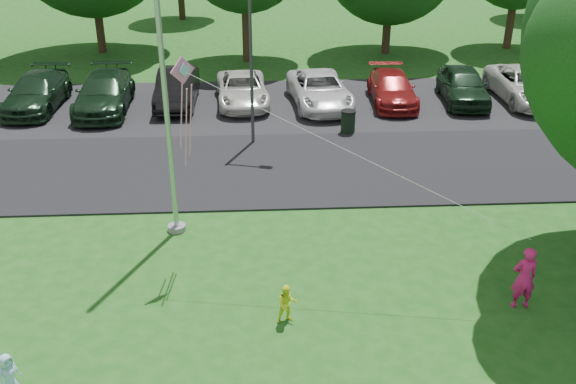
{
  "coord_description": "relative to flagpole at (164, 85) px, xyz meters",
  "views": [
    {
      "loc": [
        -1.27,
        -10.6,
        8.87
      ],
      "look_at": [
        -0.47,
        4.0,
        1.6
      ],
      "focal_mm": 40.0,
      "sensor_mm": 36.0,
      "label": 1
    }
  ],
  "objects": [
    {
      "name": "ground",
      "position": [
        3.5,
        -5.0,
        -4.17
      ],
      "size": [
        120.0,
        120.0,
        0.0
      ],
      "primitive_type": "plane",
      "color": "#1A5616",
      "rests_on": "ground"
    },
    {
      "name": "park_road",
      "position": [
        3.5,
        4.0,
        -4.14
      ],
      "size": [
        60.0,
        6.0,
        0.06
      ],
      "primitive_type": "cube",
      "color": "black",
      "rests_on": "ground"
    },
    {
      "name": "parking_strip",
      "position": [
        3.5,
        10.5,
        -4.14
      ],
      "size": [
        42.0,
        7.0,
        0.06
      ],
      "primitive_type": "cube",
      "color": "black",
      "rests_on": "ground"
    },
    {
      "name": "flagpole",
      "position": [
        0.0,
        0.0,
        0.0
      ],
      "size": [
        0.5,
        0.5,
        10.0
      ],
      "color": "#B7BABF",
      "rests_on": "ground"
    },
    {
      "name": "street_lamp",
      "position": [
        2.38,
        6.25,
        -0.7
      ],
      "size": [
        1.6,
        0.56,
        5.77
      ],
      "rotation": [
        0.0,
        0.0,
        -0.26
      ],
      "color": "#3F3F44",
      "rests_on": "ground"
    },
    {
      "name": "trash_can",
      "position": [
        5.76,
        7.12,
        -3.71
      ],
      "size": [
        0.57,
        0.57,
        0.9
      ],
      "rotation": [
        0.0,
        0.0,
        0.01
      ],
      "color": "black",
      "rests_on": "ground"
    },
    {
      "name": "parked_cars",
      "position": [
        3.62,
        10.46,
        -3.41
      ],
      "size": [
        22.92,
        5.36,
        1.48
      ],
      "color": "black",
      "rests_on": "ground"
    },
    {
      "name": "woman",
      "position": [
        8.17,
        -3.94,
        -3.39
      ],
      "size": [
        0.57,
        0.38,
        1.55
      ],
      "primitive_type": "imported",
      "rotation": [
        0.0,
        0.0,
        3.16
      ],
      "color": "#D91C6F",
      "rests_on": "ground"
    },
    {
      "name": "child_yellow",
      "position": [
        2.84,
        -4.2,
        -3.7
      ],
      "size": [
        0.51,
        0.43,
        0.94
      ],
      "primitive_type": "imported",
      "rotation": [
        0.0,
        0.0,
        0.18
      ],
      "color": "#ECFF28",
      "rests_on": "ground"
    },
    {
      "name": "child_blue",
      "position": [
        -2.49,
        -6.11,
        -3.71
      ],
      "size": [
        0.48,
        0.54,
        0.92
      ],
      "primitive_type": "imported",
      "rotation": [
        0.0,
        0.0,
        1.04
      ],
      "color": "#A6E2FF",
      "rests_on": "ground"
    },
    {
      "name": "kite",
      "position": [
        0.84,
        -1.52,
        0.27
      ],
      "size": [
        7.79,
        2.76,
        3.49
      ],
      "rotation": [
        0.0,
        0.0,
        0.69
      ],
      "color": "pink",
      "rests_on": "ground"
    }
  ]
}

